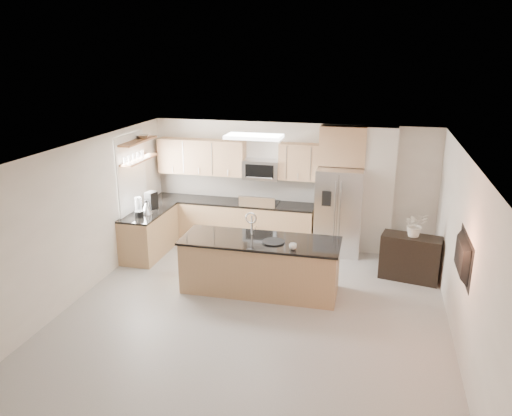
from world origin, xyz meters
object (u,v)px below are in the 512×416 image
(platter, at_px, (273,242))
(television, at_px, (458,256))
(blender, at_px, (139,208))
(range, at_px, (260,223))
(microwave, at_px, (262,169))
(kettle, at_px, (146,208))
(flower_vase, at_px, (416,219))
(bowl, at_px, (143,136))
(coffee_maker, at_px, (151,200))
(credenza, at_px, (410,258))
(island, at_px, (260,265))
(cup, at_px, (293,247))
(refrigerator, at_px, (339,211))

(platter, distance_m, television, 2.94)
(blender, distance_m, television, 5.84)
(range, bearing_deg, microwave, 90.00)
(microwave, bearing_deg, kettle, -146.11)
(flower_vase, bearing_deg, bowl, 176.62)
(coffee_maker, relative_size, bowl, 1.04)
(credenza, bearing_deg, television, -67.18)
(flower_vase, bearing_deg, television, -78.60)
(coffee_maker, bearing_deg, range, 22.16)
(range, xyz_separation_m, kettle, (-2.02, -1.24, 0.57))
(island, relative_size, kettle, 9.75)
(coffee_maker, xyz_separation_m, bowl, (-0.16, 0.13, 1.30))
(range, xyz_separation_m, blender, (-2.08, -1.45, 0.62))
(range, height_order, cup, range)
(refrigerator, height_order, coffee_maker, refrigerator)
(coffee_maker, bearing_deg, blender, -88.07)
(microwave, distance_m, island, 2.59)
(bowl, bearing_deg, island, -27.09)
(refrigerator, height_order, platter, refrigerator)
(bowl, bearing_deg, flower_vase, -3.38)
(bowl, relative_size, television, 0.31)
(blender, bearing_deg, kettle, 76.64)
(credenza, distance_m, kettle, 5.13)
(cup, distance_m, blender, 3.35)
(cup, relative_size, flower_vase, 0.19)
(refrigerator, relative_size, bowl, 5.42)
(island, distance_m, kettle, 2.75)
(cup, xyz_separation_m, television, (2.39, -0.70, 0.36))
(flower_vase, relative_size, television, 0.62)
(cup, distance_m, platter, 0.44)
(microwave, height_order, coffee_maker, microwave)
(credenza, height_order, blender, blender)
(blender, distance_m, kettle, 0.22)
(credenza, xyz_separation_m, flower_vase, (0.03, 0.01, 0.75))
(refrigerator, height_order, cup, refrigerator)
(refrigerator, relative_size, blender, 4.46)
(refrigerator, height_order, flower_vase, refrigerator)
(microwave, relative_size, cup, 6.08)
(island, relative_size, flower_vase, 4.12)
(credenza, distance_m, coffee_maker, 5.20)
(coffee_maker, distance_m, television, 6.05)
(credenza, xyz_separation_m, cup, (-1.94, -1.38, 0.57))
(platter, height_order, television, television)
(microwave, height_order, island, microwave)
(island, relative_size, bowl, 8.31)
(range, relative_size, blender, 2.86)
(platter, relative_size, kettle, 1.37)
(range, xyz_separation_m, credenza, (3.06, -1.04, -0.06))
(refrigerator, distance_m, platter, 2.33)
(platter, bearing_deg, flower_vase, 26.40)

